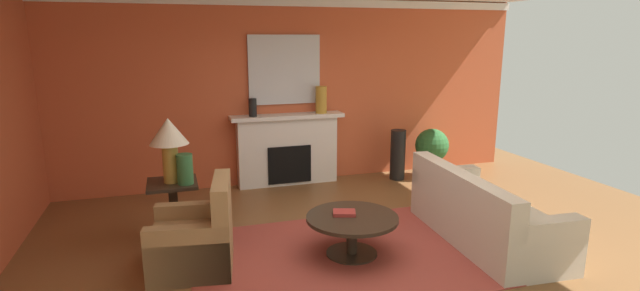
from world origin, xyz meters
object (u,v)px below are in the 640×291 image
at_px(table_lamp, 169,138).
at_px(vase_mantel_right, 321,100).
at_px(vase_tall_corner, 398,155).
at_px(vase_mantel_left, 253,108).
at_px(fireplace, 288,151).
at_px(coffee_table, 352,226).
at_px(sofa, 482,217).
at_px(vase_on_side_table, 185,169).
at_px(mantel_mirror, 285,70).
at_px(potted_plant, 432,149).
at_px(armchair_near_window, 196,241).
at_px(side_table, 174,206).

relative_size(table_lamp, vase_mantel_right, 1.74).
distance_m(vase_tall_corner, vase_mantel_left, 2.53).
relative_size(fireplace, coffee_table, 1.80).
distance_m(sofa, vase_mantel_right, 3.19).
height_order(vase_tall_corner, vase_on_side_table, vase_on_side_table).
bearing_deg(mantel_mirror, coffee_table, -89.19).
xyz_separation_m(vase_tall_corner, potted_plant, (0.60, -0.06, 0.07)).
distance_m(armchair_near_window, vase_mantel_left, 2.90).
height_order(armchair_near_window, vase_mantel_right, vase_mantel_right).
bearing_deg(armchair_near_window, table_lamp, 102.86).
relative_size(fireplace, table_lamp, 2.40).
relative_size(side_table, vase_on_side_table, 2.02).
relative_size(side_table, potted_plant, 0.84).
relative_size(vase_mantel_left, potted_plant, 0.33).
distance_m(mantel_mirror, side_table, 2.94).
xyz_separation_m(coffee_table, potted_plant, (2.37, 2.39, 0.16)).
relative_size(coffee_table, vase_mantel_right, 2.32).
bearing_deg(side_table, armchair_near_window, -77.14).
relative_size(vase_mantel_right, vase_mantel_left, 1.55).
bearing_deg(armchair_near_window, vase_tall_corner, 33.72).
relative_size(coffee_table, potted_plant, 1.20).
bearing_deg(vase_mantel_left, vase_on_side_table, -121.46).
relative_size(coffee_table, vase_mantel_left, 3.60).
bearing_deg(vase_mantel_left, fireplace, 5.12).
bearing_deg(vase_tall_corner, vase_mantel_right, 168.81).
height_order(sofa, vase_mantel_left, vase_mantel_left).
relative_size(vase_on_side_table, potted_plant, 0.42).
bearing_deg(table_lamp, vase_tall_corner, 21.43).
relative_size(coffee_table, side_table, 1.43).
distance_m(fireplace, vase_tall_corner, 1.84).
bearing_deg(coffee_table, potted_plant, 45.26).
bearing_deg(potted_plant, vase_mantel_left, 174.00).
relative_size(side_table, vase_mantel_left, 2.52).
distance_m(coffee_table, vase_mantel_right, 2.94).
bearing_deg(side_table, vase_tall_corner, 21.43).
bearing_deg(fireplace, vase_mantel_right, -5.12).
bearing_deg(side_table, vase_on_side_table, -38.66).
relative_size(sofa, armchair_near_window, 2.26).
distance_m(vase_mantel_right, vase_on_side_table, 2.87).
bearing_deg(vase_mantel_left, vase_tall_corner, -6.04).
relative_size(table_lamp, vase_tall_corner, 0.90).
relative_size(mantel_mirror, coffee_table, 1.15).
relative_size(armchair_near_window, coffee_table, 0.95).
bearing_deg(sofa, armchair_near_window, 174.93).
relative_size(table_lamp, vase_on_side_table, 2.16).
distance_m(table_lamp, vase_mantel_left, 2.08).
distance_m(vase_mantel_right, vase_mantel_left, 1.10).
height_order(fireplace, vase_on_side_table, fireplace).
xyz_separation_m(fireplace, mantel_mirror, (0.00, 0.12, 1.29)).
bearing_deg(side_table, potted_plant, 17.84).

